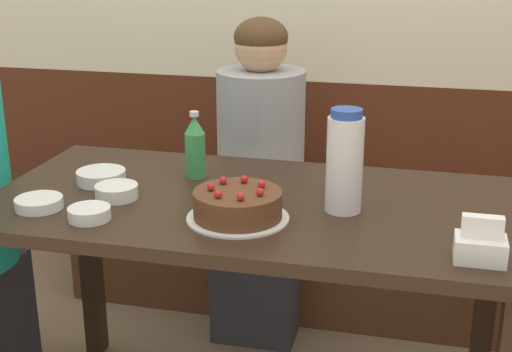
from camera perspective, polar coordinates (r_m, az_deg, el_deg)
name	(u,v)px	position (r m, az deg, el deg)	size (l,w,h in m)	color
bench_seat	(303,253)	(2.87, 3.75, -6.17)	(1.84, 0.38, 0.45)	#56331E
dining_table	(252,234)	(1.95, -0.34, -4.70)	(1.42, 0.72, 0.76)	black
birthday_cake	(237,205)	(1.77, -1.51, -2.36)	(0.26, 0.26, 0.09)	white
water_pitcher	(345,162)	(1.81, 7.11, 1.13)	(0.09, 0.09, 0.27)	white
soju_bottle	(195,147)	(2.07, -4.90, 2.36)	(0.06, 0.06, 0.20)	#388E4C
napkin_holder	(481,245)	(1.62, 17.52, -5.27)	(0.11, 0.08, 0.11)	white
bowl_soup_white	(117,192)	(1.95, -11.09, -1.24)	(0.12, 0.12, 0.04)	white
bowl_rice_small	(101,177)	(2.08, -12.28, -0.05)	(0.14, 0.14, 0.04)	white
bowl_side_dish	(89,213)	(1.82, -13.19, -2.93)	(0.11, 0.11, 0.03)	white
bowl_sauce_shallow	(39,203)	(1.93, -16.97, -2.08)	(0.12, 0.12, 0.03)	white
glass_water_tall	(338,178)	(1.98, 6.56, -0.17)	(0.06, 0.06, 0.07)	silver
person_grey_tee	(261,192)	(2.58, 0.37, -1.31)	(0.31, 0.34, 1.17)	#33333D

